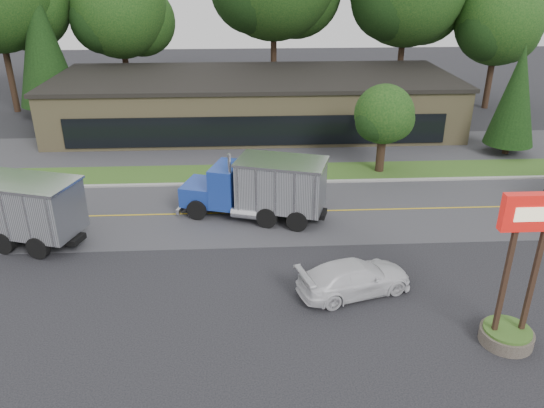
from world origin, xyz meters
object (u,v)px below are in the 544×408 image
Objects in this scene: bilo_sign at (515,296)px; dump_truck_blue at (262,186)px; rally_car at (355,278)px; dump_truck_red at (3,208)px.

bilo_sign is 13.89m from dump_truck_blue.
bilo_sign is 0.73× the size of dump_truck_blue.
bilo_sign reaches higher than rally_car.
bilo_sign is at bearing 174.50° from dump_truck_red.
dump_truck_red and dump_truck_blue have the same top height.
dump_truck_red reaches higher than rally_car.
rally_car is (3.62, -7.44, -1.09)m from dump_truck_blue.
bilo_sign is at bearing -142.39° from rally_car.
bilo_sign is 23.07m from dump_truck_red.
dump_truck_blue is (12.71, 2.02, -0.01)m from dump_truck_red.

